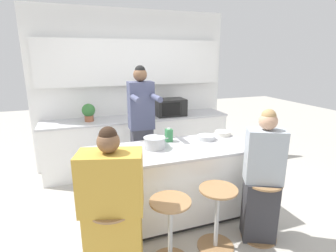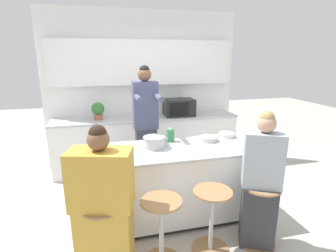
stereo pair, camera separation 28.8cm
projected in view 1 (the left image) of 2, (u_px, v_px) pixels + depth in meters
ground_plane at (170, 216)px, 3.27m from camera, size 16.00×16.00×0.00m
wall_back at (133, 79)px, 4.58m from camera, size 3.40×0.22×2.70m
back_counter at (139, 143)px, 4.60m from camera, size 3.16×0.60×0.92m
kitchen_island at (170, 183)px, 3.15m from camera, size 1.96×0.79×0.89m
bar_stool_leftmost at (113, 239)px, 2.30m from camera, size 0.38×0.38×0.67m
bar_stool_center_left at (170, 229)px, 2.43m from camera, size 0.38×0.38×0.67m
bar_stool_center_right at (217, 215)px, 2.65m from camera, size 0.38×0.38×0.67m
bar_stool_rightmost at (261, 207)px, 2.79m from camera, size 0.38×0.38×0.67m
person_cooking at (142, 132)px, 3.62m from camera, size 0.33×0.57×1.82m
person_wrapped_blanket at (113, 211)px, 2.22m from camera, size 0.58×0.42×1.40m
person_seated_near at (262, 182)px, 2.72m from camera, size 0.43×0.38×1.44m
cooking_pot at (154, 143)px, 3.02m from camera, size 0.34×0.25×0.14m
fruit_bowl at (223, 133)px, 3.53m from camera, size 0.21×0.21×0.06m
mixing_bowl_steel at (206, 137)px, 3.35m from camera, size 0.23×0.23×0.06m
coffee_cup_near at (108, 153)px, 2.76m from camera, size 0.11×0.07×0.09m
juice_carton at (169, 135)px, 3.27m from camera, size 0.08×0.08×0.17m
microwave at (170, 107)px, 4.60m from camera, size 0.52×0.37×0.29m
potted_plant at (89, 112)px, 4.18m from camera, size 0.21×0.21×0.28m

